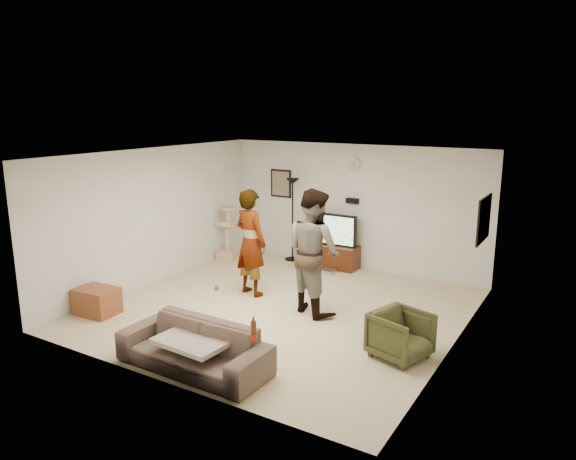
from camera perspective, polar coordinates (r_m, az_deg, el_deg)
The scene contains 24 objects.
floor at distance 8.81m, azimuth -0.67°, elevation -8.44°, with size 5.50×5.50×0.02m, color #C8B688.
ceiling at distance 8.23m, azimuth -0.72°, elevation 8.11°, with size 5.50×5.50×0.02m, color white.
wall_back at distance 10.82m, azimuth 6.99°, elevation 2.48°, with size 5.50×0.04×2.50m, color silver.
wall_front at distance 6.35m, azimuth -13.90°, elevation -5.43°, with size 5.50×0.04×2.50m, color silver.
wall_left at distance 10.12m, azimuth -14.07°, elevation 1.44°, with size 0.04×5.50×2.50m, color silver.
wall_right at distance 7.42m, azimuth 17.73°, elevation -2.99°, with size 0.04×5.50×2.50m, color silver.
wall_clock at distance 10.67m, azimuth 7.05°, elevation 6.94°, with size 0.26×0.26×0.04m, color white.
wall_speaker at distance 10.74m, azimuth 6.87°, elevation 3.11°, with size 0.25×0.10×0.10m, color black.
picture_back at distance 11.53m, azimuth -0.76°, elevation 4.99°, with size 0.42×0.03×0.52m, color #6E5E53.
picture_right at distance 8.89m, azimuth 20.16°, elevation 1.09°, with size 0.03×0.78×0.62m, color #E3A668.
tv_stand at distance 10.98m, azimuth 4.62°, elevation -2.75°, with size 1.13×0.45×0.47m, color #371609.
console_box at distance 10.67m, azimuth 4.00°, elevation -4.34°, with size 0.40×0.30×0.07m, color #B6B6B9.
tv at distance 10.84m, azimuth 4.67°, elevation 0.08°, with size 1.08×0.08×0.64m, color black.
tv_screen at distance 10.80m, azimuth 4.56°, elevation 0.03°, with size 1.00×0.01×0.56m, color #22F8EE.
floor_lamp at distance 11.30m, azimuth 0.49°, elevation 1.09°, with size 0.32×0.32×1.75m, color black.
cat_tree at distance 11.49m, azimuth -6.51°, elevation -0.27°, with size 0.37×0.37×1.17m, color tan.
person_left at distance 9.22m, azimuth -4.01°, elevation -1.34°, with size 0.68×0.45×1.86m, color gray.
person_right at distance 8.41m, azimuth 2.75°, elevation -2.29°, with size 0.97×0.75×1.99m, color #476B9E.
sofa at distance 6.93m, azimuth -10.04°, elevation -12.18°, with size 1.99×0.78×0.58m, color brown.
throw_blanket at distance 6.87m, azimuth -9.90°, elevation -11.47°, with size 0.90×0.70×0.06m, color #C0B1A1.
beer_bottle at distance 6.24m, azimuth -3.70°, elevation -10.76°, with size 0.06×0.06×0.25m, color #542412.
armchair at distance 7.24m, azimuth 11.93°, elevation -10.92°, with size 0.67×0.69×0.63m, color #35381D.
side_table at distance 9.05m, azimuth -19.72°, elevation -7.15°, with size 0.64×0.48×0.42m, color brown.
toy_ball at distance 9.73m, azimuth -7.63°, elevation -6.12°, with size 0.08×0.08×0.08m, color #09797F.
Camera 1 is at (4.31, -6.98, 3.22)m, focal length 33.31 mm.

